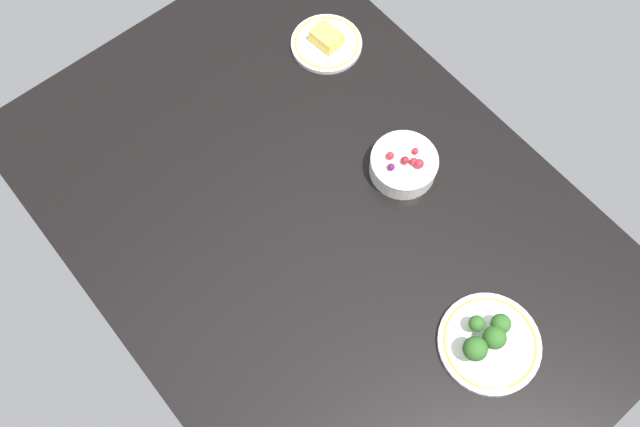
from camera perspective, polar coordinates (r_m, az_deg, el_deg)
The scene contains 4 objects.
dining_table at distance 151.04cm, azimuth 0.00°, elevation -0.61°, with size 142.61×98.76×4.00cm, color black.
plate_cheese at distance 172.43cm, azimuth 0.56°, elevation 14.37°, with size 17.81×17.81×4.90cm.
bowl_berries at distance 152.84cm, azimuth 7.13°, elevation 4.17°, with size 15.41×15.41×7.17cm.
plate_broccoli at distance 142.33cm, azimuth 14.14°, elevation -10.50°, with size 21.24×21.24×8.28cm.
Camera 1 is at (45.55, -38.16, 140.86)cm, focal length 37.62 mm.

